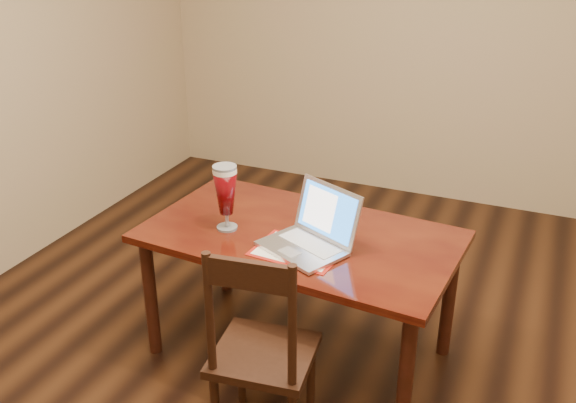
% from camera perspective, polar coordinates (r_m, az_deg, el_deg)
% --- Properties ---
extents(room_shell, '(4.51, 5.01, 2.71)m').
position_cam_1_polar(room_shell, '(2.29, 5.22, 17.34)').
color(room_shell, tan).
rests_on(room_shell, ground).
extents(dining_table, '(1.50, 0.92, 0.99)m').
position_cam_1_polar(dining_table, '(3.01, 0.77, -3.91)').
color(dining_table, '#51190A').
rests_on(dining_table, ground).
extents(dining_chair, '(0.44, 0.42, 0.93)m').
position_cam_1_polar(dining_chair, '(2.62, -2.39, -13.32)').
color(dining_chair, black).
rests_on(dining_chair, ground).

